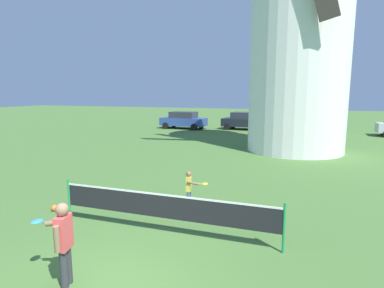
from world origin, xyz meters
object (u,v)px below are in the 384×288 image
(stray_ball, at_px, (54,208))
(player_near, at_px, (63,240))
(tennis_net, at_px, (164,206))
(player_far, at_px, (190,187))
(parked_car_black, at_px, (244,121))
(parked_car_blue, at_px, (183,120))
(parked_car_cream, at_px, (317,123))
(windmill, at_px, (302,8))

(stray_ball, bearing_deg, player_near, -44.88)
(tennis_net, bearing_deg, player_far, 91.19)
(parked_car_black, bearing_deg, parked_car_blue, -168.75)
(tennis_net, relative_size, player_near, 3.68)
(player_far, relative_size, stray_ball, 5.83)
(tennis_net, relative_size, parked_car_cream, 1.41)
(stray_ball, bearing_deg, player_far, 24.22)
(player_far, relative_size, parked_car_blue, 0.25)
(player_far, bearing_deg, tennis_net, -88.81)
(stray_ball, bearing_deg, parked_car_blue, 100.78)
(stray_ball, bearing_deg, parked_car_black, 86.07)
(player_near, relative_size, stray_ball, 8.08)
(tennis_net, height_order, parked_car_cream, parked_car_cream)
(stray_ball, height_order, parked_car_blue, parked_car_blue)
(player_far, xyz_separation_m, stray_ball, (-3.53, -1.59, -0.52))
(parked_car_blue, bearing_deg, parked_car_black, 11.25)
(player_near, distance_m, player_far, 4.42)
(tennis_net, distance_m, player_far, 1.91)
(windmill, bearing_deg, player_near, -102.57)
(player_near, relative_size, parked_car_cream, 0.38)
(windmill, relative_size, player_near, 10.73)
(windmill, height_order, parked_car_cream, windmill)
(player_far, bearing_deg, parked_car_blue, 111.42)
(windmill, height_order, tennis_net, windmill)
(player_far, distance_m, parked_car_cream, 19.91)
(player_far, relative_size, parked_car_black, 0.27)
(parked_car_black, bearing_deg, windmill, -63.80)
(tennis_net, bearing_deg, stray_ball, 174.85)
(tennis_net, height_order, player_far, tennis_net)
(player_near, distance_m, parked_car_cream, 24.33)
(tennis_net, distance_m, parked_car_black, 22.04)
(player_near, height_order, player_far, player_near)
(windmill, distance_m, player_far, 13.09)
(tennis_net, relative_size, stray_ball, 29.77)
(parked_car_blue, xyz_separation_m, parked_car_cream, (11.50, 0.53, -0.00))
(tennis_net, relative_size, parked_car_blue, 1.30)
(player_near, relative_size, parked_car_blue, 0.35)
(parked_car_cream, bearing_deg, tennis_net, -100.64)
(tennis_net, xyz_separation_m, parked_car_black, (-2.08, 21.95, 0.12))
(tennis_net, height_order, stray_ball, tennis_net)
(windmill, height_order, parked_car_blue, windmill)
(parked_car_blue, bearing_deg, parked_car_cream, 2.63)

